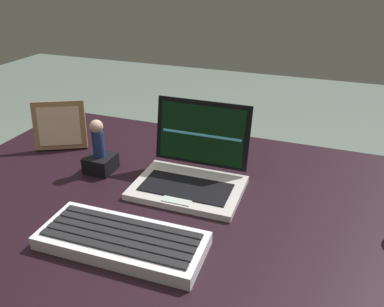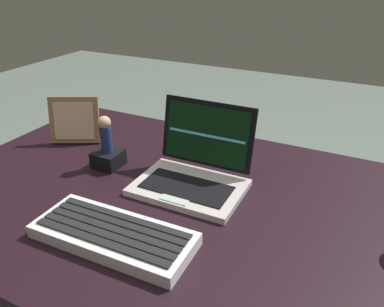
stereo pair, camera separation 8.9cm
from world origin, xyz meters
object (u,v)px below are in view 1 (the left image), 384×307
(laptop_front, at_px, (192,171))
(figurine_stand, at_px, (101,163))
(photo_frame, at_px, (60,126))
(external_keyboard, at_px, (122,240))
(figurine, at_px, (98,137))

(laptop_front, relative_size, figurine_stand, 3.68)
(laptop_front, height_order, figurine_stand, laptop_front)
(laptop_front, distance_m, photo_frame, 0.46)
(photo_frame, distance_m, figurine_stand, 0.22)
(external_keyboard, distance_m, figurine, 0.35)
(laptop_front, bearing_deg, figurine, -176.46)
(external_keyboard, bearing_deg, photo_frame, 139.68)
(photo_frame, distance_m, figurine, 0.21)
(figurine_stand, height_order, figurine, figurine)
(figurine_stand, bearing_deg, external_keyboard, -50.56)
(external_keyboard, bearing_deg, laptop_front, 79.62)
(figurine_stand, relative_size, figurine, 0.71)
(figurine, bearing_deg, photo_frame, 156.12)
(laptop_front, relative_size, figurine, 2.60)
(figurine, bearing_deg, external_keyboard, -50.56)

